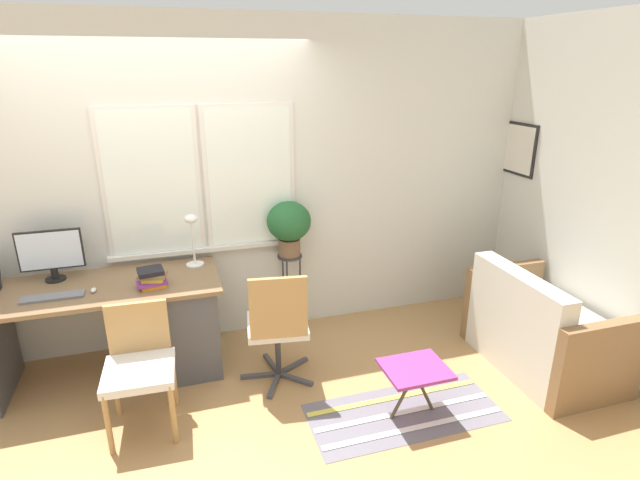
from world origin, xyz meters
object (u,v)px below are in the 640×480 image
Objects in this scene: book_stack at (152,278)px; couch_loveseat at (540,333)px; desk_lamp at (192,231)px; office_chair_swivel at (278,325)px; potted_plant at (289,224)px; monitor at (51,253)px; keyboard at (53,297)px; folding_stool at (415,372)px; desk_chair_wooden at (139,364)px; mouse at (93,290)px; plant_stand at (290,268)px.

couch_loveseat is (2.89, -0.74, -0.54)m from book_stack.
desk_lamp is 0.36× the size of couch_loveseat.
potted_plant is at bearing -102.07° from office_chair_swivel.
monitor is 1.03m from desk_lamp.
folding_stool is at bearing -23.05° from keyboard.
desk_chair_wooden is (0.59, -0.86, -0.52)m from monitor.
desk_lamp is at bearing 22.75° from mouse.
potted_plant is (0.00, 0.00, 0.41)m from plant_stand.
potted_plant is (0.29, 0.77, 0.52)m from office_chair_swivel.
book_stack is at bearing -13.17° from office_chair_swivel.
monitor reaches higher than couch_loveseat.
desk_chair_wooden is 1.92× the size of folding_stool.
monitor is 0.48m from mouse.
office_chair_swivel is 1.94× the size of potted_plant.
monitor is at bearing 126.73° from desk_chair_wooden.
desk_lamp is 0.59× the size of plant_stand.
desk_chair_wooden is 1.84m from folding_stool.
desk_chair_wooden reaches higher than folding_stool.
desk_lamp is at bearing 65.09° from desk_chair_wooden.
desk_lamp is at bearing -43.27° from office_chair_swivel.
folding_stool is (-1.24, -0.25, 0.05)m from couch_loveseat.
potted_plant reaches higher than office_chair_swivel.
couch_loveseat reaches higher than folding_stool.
book_stack is 0.49× the size of potted_plant.
office_chair_swivel is at bearing -110.40° from plant_stand.
book_stack is at bearing -134.39° from desk_lamp.
couch_loveseat is at bearing -13.02° from mouse.
potted_plant reaches higher than desk_chair_wooden.
monitor is 1.91× the size of book_stack.
keyboard is 2.56m from folding_stool.
book_stack is at bearing -159.14° from potted_plant.
monitor is 0.54× the size of desk_chair_wooden.
office_chair_swivel is (0.53, -0.67, -0.57)m from desk_lamp.
plant_stand is 1.53m from folding_stool.
monitor is at bearing 96.01° from keyboard.
potted_plant is (0.82, 0.10, -0.05)m from desk_lamp.
book_stack is at bearing -25.81° from monitor.
mouse is 0.07× the size of desk_chair_wooden.
folding_stool is at bearing -26.08° from mouse.
desk_lamp is 1.82× the size of book_stack.
couch_loveseat is (3.30, -0.76, -0.49)m from mouse.
couch_loveseat is at bearing -22.60° from desk_lamp.
book_stack is 1.23m from potted_plant.
keyboard is 1.74× the size of book_stack.
couch_loveseat reaches higher than mouse.
potted_plant is (1.26, 0.95, 0.55)m from desk_chair_wooden.
mouse is 0.08× the size of plant_stand.
monitor is 3.82m from couch_loveseat.
desk_chair_wooden is at bearing 19.10° from office_chair_swivel.
potted_plant is at bearing 20.86° from book_stack.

